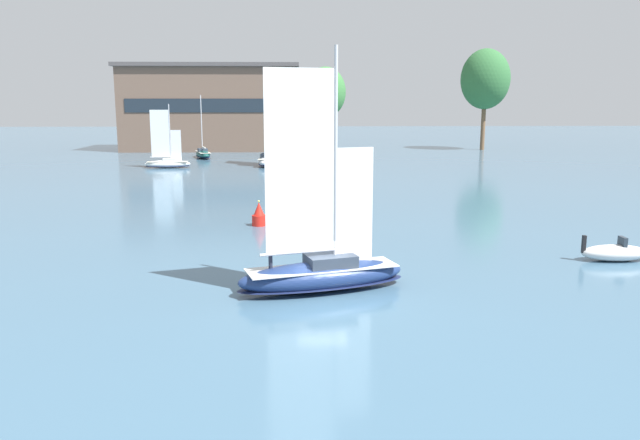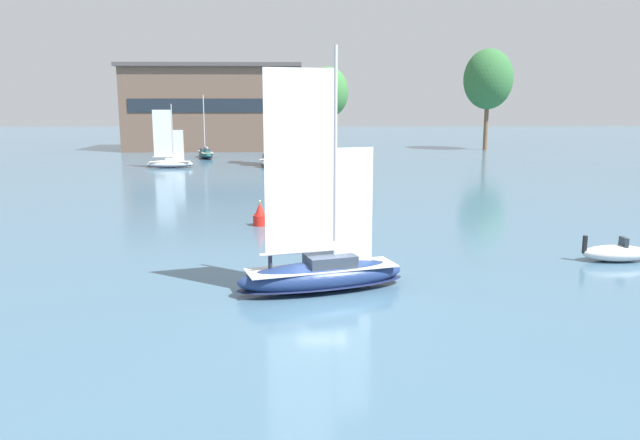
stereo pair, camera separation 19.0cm
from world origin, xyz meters
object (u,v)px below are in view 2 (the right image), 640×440
at_px(tree_shore_center, 328,92).
at_px(channel_buoy, 260,216).
at_px(sailboat_main, 322,271).
at_px(sailboat_moored_near_marina, 206,154).
at_px(tree_shore_left, 488,79).
at_px(sailboat_moored_mid_channel, 170,162).
at_px(sailboat_moored_far_slip, 270,159).
at_px(motor_tender, 616,253).

bearing_deg(tree_shore_center, channel_buoy, -96.79).
relative_size(sailboat_main, sailboat_moored_near_marina, 1.17).
bearing_deg(tree_shore_center, tree_shore_left, 5.56).
xyz_separation_m(sailboat_moored_mid_channel, channel_buoy, (15.38, -41.97, 0.02)).
bearing_deg(sailboat_moored_mid_channel, sailboat_moored_near_marina, 79.68).
relative_size(tree_shore_left, sailboat_moored_mid_channel, 2.13).
xyz_separation_m(tree_shore_center, sailboat_moored_near_marina, (-20.89, -12.39, -10.14)).
distance_m(tree_shore_center, sailboat_moored_far_slip, 28.39).
relative_size(tree_shore_left, sailboat_moored_near_marina, 1.85).
distance_m(motor_tender, channel_buoy, 24.71).
height_order(tree_shore_left, motor_tender, tree_shore_left).
height_order(sailboat_moored_far_slip, channel_buoy, sailboat_moored_far_slip).
distance_m(sailboat_main, sailboat_moored_near_marina, 75.78).
distance_m(sailboat_moored_near_marina, sailboat_moored_far_slip, 16.73).
distance_m(sailboat_main, sailboat_moored_far_slip, 61.75).
bearing_deg(sailboat_moored_near_marina, sailboat_moored_far_slip, -47.86).
bearing_deg(channel_buoy, motor_tender, -27.62).
bearing_deg(sailboat_main, tree_shore_left, 68.80).
height_order(tree_shore_left, sailboat_moored_far_slip, tree_shore_left).
height_order(sailboat_main, sailboat_moored_near_marina, sailboat_main).
height_order(tree_shore_center, motor_tender, tree_shore_center).
height_order(sailboat_moored_far_slip, motor_tender, sailboat_moored_far_slip).
height_order(sailboat_main, sailboat_moored_mid_channel, sailboat_main).
bearing_deg(motor_tender, sailboat_main, -163.66).
distance_m(sailboat_moored_near_marina, motor_tender, 76.88).
xyz_separation_m(sailboat_moored_mid_channel, motor_tender, (37.27, -53.43, -0.26)).
distance_m(tree_shore_left, sailboat_moored_mid_channel, 63.47).
bearing_deg(sailboat_moored_far_slip, tree_shore_left, 34.66).
bearing_deg(motor_tender, tree_shore_center, 99.52).
height_order(motor_tender, channel_buoy, channel_buoy).
xyz_separation_m(sailboat_main, sailboat_moored_mid_channel, (-19.54, 58.63, -0.21)).
bearing_deg(sailboat_moored_mid_channel, tree_shore_left, 29.49).
bearing_deg(tree_shore_left, channel_buoy, -118.11).
height_order(sailboat_moored_near_marina, channel_buoy, sailboat_moored_near_marina).
distance_m(tree_shore_center, sailboat_moored_near_marina, 26.31).
distance_m(tree_shore_center, sailboat_moored_mid_channel, 37.77).
xyz_separation_m(tree_shore_center, channel_buoy, (-8.29, -69.64, -10.06)).
height_order(sailboat_moored_near_marina, sailboat_moored_far_slip, sailboat_moored_far_slip).
height_order(tree_shore_left, tree_shore_center, tree_shore_left).
relative_size(sailboat_moored_mid_channel, sailboat_moored_far_slip, 0.76).
relative_size(sailboat_moored_far_slip, motor_tender, 2.90).
bearing_deg(tree_shore_left, sailboat_moored_mid_channel, -150.51).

